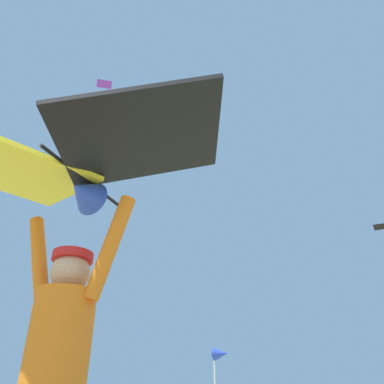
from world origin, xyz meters
The scene contains 6 objects.
kite_flyer_person centered at (-0.35, 0.31, 0.94)m, with size 0.81×0.36×1.92m.
held_stunt_kite centered at (-0.34, 0.21, 2.20)m, with size 2.21×1.21×0.44m.
distant_kite_black_high_right centered at (0.98, 23.90, 11.41)m, with size 0.89×0.88×0.25m.
distant_kite_purple_overhead_distant centered at (-7.94, 18.43, 20.85)m, with size 1.29×1.18×1.42m.
distant_kite_purple_high_left centered at (-9.74, 9.86, 16.05)m, with size 0.79×0.77×0.30m.
marker_flag centered at (-2.08, 6.23, 1.79)m, with size 0.30×0.24×2.06m.
Camera 1 is at (1.35, -1.37, 0.71)m, focal length 37.76 mm.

